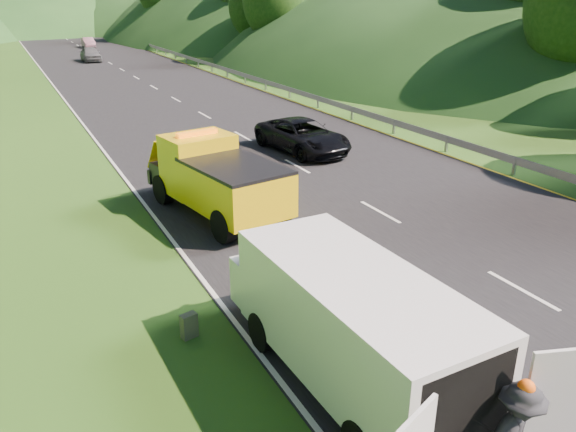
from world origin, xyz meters
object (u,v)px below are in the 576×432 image
white_van (349,320)px  child (350,317)px  tow_truck (216,177)px  woman (254,312)px  passing_suv (302,152)px  suitcase (189,326)px

white_van → child: bearing=54.1°
tow_truck → white_van: bearing=-104.8°
tow_truck → woman: tow_truck is taller
tow_truck → woman: size_ratio=3.74×
passing_suv → child: bearing=-120.5°
white_van → suitcase: white_van is taller
white_van → woman: bearing=99.2°
white_van → passing_suv: white_van is taller
suitcase → passing_suv: (9.33, 12.23, -0.28)m
child → white_van: bearing=-111.9°
tow_truck → child: size_ratio=6.44×
tow_truck → woman: 6.52m
child → suitcase: size_ratio=1.75×
tow_truck → suitcase: tow_truck is taller
woman → suitcase: 1.70m
tow_truck → passing_suv: 8.56m
suitcase → passing_suv: bearing=52.7°
white_van → suitcase: bearing=127.4°
white_van → suitcase: 3.70m
tow_truck → passing_suv: tow_truck is taller
suitcase → white_van: bearing=-51.1°
white_van → woman: size_ratio=3.95×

